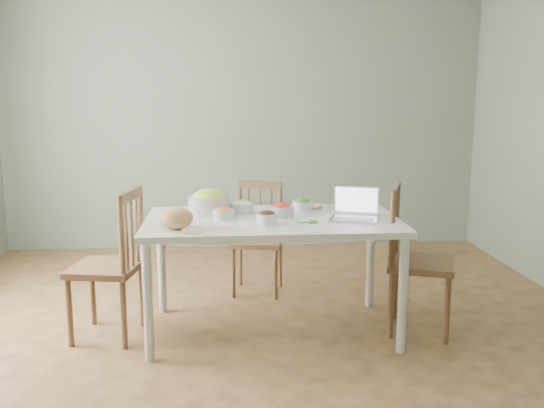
{
  "coord_description": "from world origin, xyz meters",
  "views": [
    {
      "loc": [
        -0.22,
        -3.86,
        1.66
      ],
      "look_at": [
        0.11,
        0.12,
        0.9
      ],
      "focal_mm": 39.66,
      "sensor_mm": 36.0,
      "label": 1
    }
  ],
  "objects": [
    {
      "name": "floor",
      "position": [
        0.0,
        0.0,
        0.0
      ],
      "size": [
        5.0,
        5.0,
        0.0
      ],
      "primitive_type": "cube",
      "color": "#48301B",
      "rests_on": "ground"
    },
    {
      "name": "wall_back",
      "position": [
        0.0,
        2.5,
        1.35
      ],
      "size": [
        5.0,
        0.0,
        2.7
      ],
      "primitive_type": "cube",
      "color": "slate",
      "rests_on": "ground"
    },
    {
      "name": "wall_front",
      "position": [
        0.0,
        -2.5,
        1.35
      ],
      "size": [
        5.0,
        0.0,
        2.7
      ],
      "primitive_type": "cube",
      "color": "slate",
      "rests_on": "ground"
    },
    {
      "name": "dining_table",
      "position": [
        0.11,
        0.12,
        0.4
      ],
      "size": [
        1.72,
        0.97,
        0.8
      ],
      "primitive_type": null,
      "color": "silver",
      "rests_on": "floor"
    },
    {
      "name": "chair_far",
      "position": [
        0.05,
        0.95,
        0.46
      ],
      "size": [
        0.47,
        0.46,
        0.91
      ],
      "primitive_type": null,
      "rotation": [
        0.0,
        0.0,
        -0.2
      ],
      "color": "#453017",
      "rests_on": "floor"
    },
    {
      "name": "chair_left",
      "position": [
        -1.02,
        0.11,
        0.51
      ],
      "size": [
        0.5,
        0.52,
        1.02
      ],
      "primitive_type": null,
      "rotation": [
        0.0,
        0.0,
        -1.75
      ],
      "color": "#453017",
      "rests_on": "floor"
    },
    {
      "name": "chair_right",
      "position": [
        1.13,
        0.03,
        0.51
      ],
      "size": [
        0.56,
        0.57,
        1.02
      ],
      "primitive_type": null,
      "rotation": [
        0.0,
        0.0,
        1.21
      ],
      "color": "#453017",
      "rests_on": "floor"
    },
    {
      "name": "bread_boule",
      "position": [
        -0.52,
        -0.13,
        0.87
      ],
      "size": [
        0.26,
        0.26,
        0.14
      ],
      "primitive_type": "ellipsoid",
      "rotation": [
        0.0,
        0.0,
        0.29
      ],
      "color": "tan",
      "rests_on": "dining_table"
    },
    {
      "name": "butter_stick",
      "position": [
        -0.41,
        -0.3,
        0.82
      ],
      "size": [
        0.12,
        0.06,
        0.03
      ],
      "primitive_type": "cube",
      "rotation": [
        0.0,
        0.0,
        -0.27
      ],
      "color": "beige",
      "rests_on": "dining_table"
    },
    {
      "name": "bowl_squash",
      "position": [
        -0.33,
        0.32,
        0.89
      ],
      "size": [
        0.38,
        0.38,
        0.17
      ],
      "primitive_type": null,
      "rotation": [
        0.0,
        0.0,
        0.38
      ],
      "color": "gold",
      "rests_on": "dining_table"
    },
    {
      "name": "bowl_carrot",
      "position": [
        -0.22,
        0.11,
        0.85
      ],
      "size": [
        0.18,
        0.18,
        0.08
      ],
      "primitive_type": null,
      "rotation": [
        0.0,
        0.0,
        0.19
      ],
      "color": "orange",
      "rests_on": "dining_table"
    },
    {
      "name": "bowl_onion",
      "position": [
        -0.09,
        0.33,
        0.85
      ],
      "size": [
        0.19,
        0.19,
        0.09
      ],
      "primitive_type": null,
      "rotation": [
        0.0,
        0.0,
        -0.14
      ],
      "color": "white",
      "rests_on": "dining_table"
    },
    {
      "name": "bowl_mushroom",
      "position": [
        0.06,
        -0.06,
        0.85
      ],
      "size": [
        0.14,
        0.14,
        0.09
      ],
      "primitive_type": null,
      "rotation": [
        0.0,
        0.0,
        -0.06
      ],
      "color": "black",
      "rests_on": "dining_table"
    },
    {
      "name": "bowl_redpep",
      "position": [
        0.18,
        0.17,
        0.85
      ],
      "size": [
        0.2,
        0.2,
        0.1
      ],
      "primitive_type": null,
      "rotation": [
        0.0,
        0.0,
        -0.28
      ],
      "color": "#D24728",
      "rests_on": "dining_table"
    },
    {
      "name": "bowl_broccoli",
      "position": [
        0.35,
        0.37,
        0.85
      ],
      "size": [
        0.18,
        0.18,
        0.09
      ],
      "primitive_type": null,
      "rotation": [
        0.0,
        0.0,
        0.22
      ],
      "color": "#0C350D",
      "rests_on": "dining_table"
    },
    {
      "name": "flatbread",
      "position": [
        0.4,
        0.48,
        0.81
      ],
      "size": [
        0.24,
        0.24,
        0.02
      ],
      "primitive_type": "cylinder",
      "rotation": [
        0.0,
        0.0,
        0.14
      ],
      "color": "tan",
      "rests_on": "dining_table"
    },
    {
      "name": "basil_bunch",
      "position": [
        0.33,
        -0.03,
        0.81
      ],
      "size": [
        0.17,
        0.17,
        0.02
      ],
      "primitive_type": null,
      "color": "#198019",
      "rests_on": "dining_table"
    },
    {
      "name": "laptop",
      "position": [
        0.65,
        0.02,
        0.91
      ],
      "size": [
        0.38,
        0.35,
        0.22
      ],
      "primitive_type": null,
      "rotation": [
        0.0,
        0.0,
        -0.33
      ],
      "color": "silver",
      "rests_on": "dining_table"
    }
  ]
}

